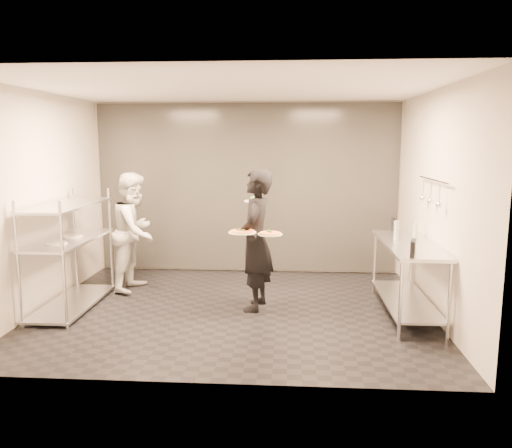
# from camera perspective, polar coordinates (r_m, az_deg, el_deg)

# --- Properties ---
(room_shell) EXTENTS (5.00, 4.00, 2.80)m
(room_shell) POSITION_cam_1_polar(r_m,az_deg,el_deg) (7.42, -1.58, 3.53)
(room_shell) COLOR black
(room_shell) RESTS_ON ground
(pass_rack) EXTENTS (0.60, 1.60, 1.50)m
(pass_rack) POSITION_cam_1_polar(r_m,az_deg,el_deg) (6.93, -20.54, -2.76)
(pass_rack) COLOR silver
(pass_rack) RESTS_ON ground
(prep_counter) EXTENTS (0.60, 1.80, 0.92)m
(prep_counter) POSITION_cam_1_polar(r_m,az_deg,el_deg) (6.52, 16.91, -4.59)
(prep_counter) COLOR silver
(prep_counter) RESTS_ON ground
(utensil_rail) EXTENTS (0.07, 1.20, 0.31)m
(utensil_rail) POSITION_cam_1_polar(r_m,az_deg,el_deg) (6.43, 19.45, 3.42)
(utensil_rail) COLOR silver
(utensil_rail) RESTS_ON room_shell
(waiter) EXTENTS (0.53, 0.72, 1.82)m
(waiter) POSITION_cam_1_polar(r_m,az_deg,el_deg) (6.39, -0.04, -1.88)
(waiter) COLOR black
(waiter) RESTS_ON ground
(chef) EXTENTS (0.76, 0.92, 1.72)m
(chef) POSITION_cam_1_polar(r_m,az_deg,el_deg) (7.50, -13.67, -0.84)
(chef) COLOR beige
(chef) RESTS_ON ground
(pizza_plate_near) EXTENTS (0.35, 0.35, 0.05)m
(pizza_plate_near) POSITION_cam_1_polar(r_m,az_deg,el_deg) (6.16, -1.57, -0.88)
(pizza_plate_near) COLOR silver
(pizza_plate_near) RESTS_ON waiter
(pizza_plate_far) EXTENTS (0.31, 0.31, 0.05)m
(pizza_plate_far) POSITION_cam_1_polar(r_m,az_deg,el_deg) (6.16, 1.62, -1.10)
(pizza_plate_far) COLOR silver
(pizza_plate_far) RESTS_ON waiter
(salad_plate) EXTENTS (0.28, 0.28, 0.07)m
(salad_plate) POSITION_cam_1_polar(r_m,az_deg,el_deg) (6.62, -0.13, 2.80)
(salad_plate) COLOR silver
(salad_plate) RESTS_ON waiter
(pos_monitor) EXTENTS (0.12, 0.24, 0.17)m
(pos_monitor) POSITION_cam_1_polar(r_m,az_deg,el_deg) (5.73, 17.52, -2.62)
(pos_monitor) COLOR black
(pos_monitor) RESTS_ON prep_counter
(bottle_green) EXTENTS (0.07, 0.07, 0.24)m
(bottle_green) POSITION_cam_1_polar(r_m,az_deg,el_deg) (6.59, 15.76, -0.71)
(bottle_green) COLOR gray
(bottle_green) RESTS_ON prep_counter
(bottle_clear) EXTENTS (0.05, 0.05, 0.18)m
(bottle_clear) POSITION_cam_1_polar(r_m,az_deg,el_deg) (6.86, 17.75, -0.68)
(bottle_clear) COLOR gray
(bottle_clear) RESTS_ON prep_counter
(bottle_dark) EXTENTS (0.06, 0.06, 0.20)m
(bottle_dark) POSITION_cam_1_polar(r_m,az_deg,el_deg) (7.21, 15.41, -0.03)
(bottle_dark) COLOR black
(bottle_dark) RESTS_ON prep_counter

